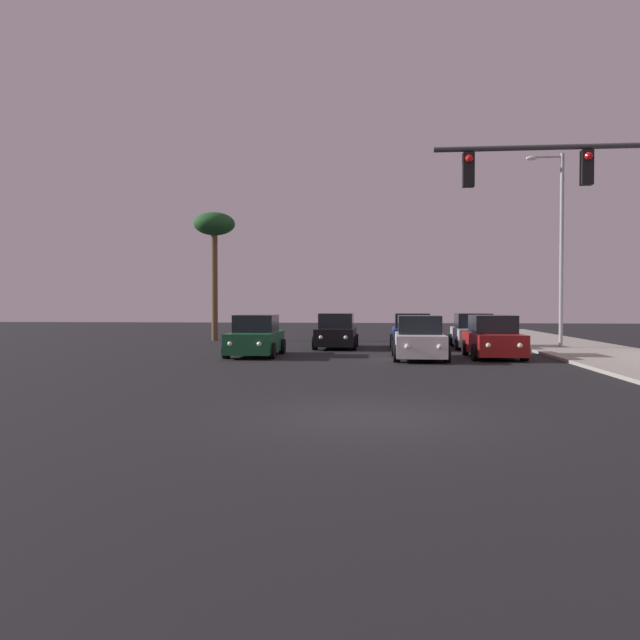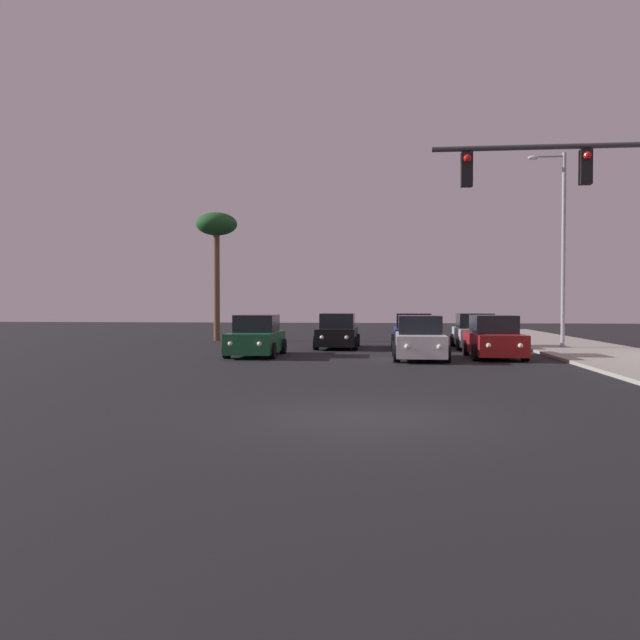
% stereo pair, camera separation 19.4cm
% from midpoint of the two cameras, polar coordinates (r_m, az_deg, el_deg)
% --- Properties ---
extents(ground_plane, '(120.00, 120.00, 0.00)m').
position_cam_midpoint_polar(ground_plane, '(11.83, 3.99, -8.82)').
color(ground_plane, black).
extents(car_black, '(2.04, 4.31, 1.68)m').
position_cam_midpoint_polar(car_black, '(30.07, 1.31, -1.14)').
color(car_black, black).
rests_on(car_black, ground).
extents(car_blue, '(2.04, 4.32, 1.68)m').
position_cam_midpoint_polar(car_blue, '(30.20, 8.21, -1.14)').
color(car_blue, navy).
rests_on(car_blue, ground).
extents(car_red, '(2.04, 4.32, 1.68)m').
position_cam_midpoint_polar(car_red, '(25.47, 15.33, -1.65)').
color(car_red, maroon).
rests_on(car_red, ground).
extents(car_green, '(2.04, 4.32, 1.68)m').
position_cam_midpoint_polar(car_green, '(25.63, -6.12, -1.59)').
color(car_green, '#195933').
rests_on(car_green, ground).
extents(car_silver, '(2.04, 4.33, 1.68)m').
position_cam_midpoint_polar(car_silver, '(30.78, 13.67, -1.12)').
color(car_silver, '#B7B7BC').
rests_on(car_silver, ground).
extents(car_white, '(2.04, 4.32, 1.68)m').
position_cam_midpoint_polar(car_white, '(24.23, 8.83, -1.77)').
color(car_white, silver).
rests_on(car_white, ground).
extents(traffic_light_mast, '(6.17, 0.36, 6.50)m').
position_cam_midpoint_polar(traffic_light_mast, '(18.01, 24.19, 9.47)').
color(traffic_light_mast, '#38383D').
rests_on(traffic_light_mast, sidewalk_right).
extents(street_lamp, '(1.74, 0.24, 9.00)m').
position_cam_midpoint_polar(street_lamp, '(31.21, 20.82, 6.87)').
color(street_lamp, '#99999E').
rests_on(street_lamp, sidewalk_right).
extents(palm_tree_mid, '(2.40, 2.40, 7.46)m').
position_cam_midpoint_polar(palm_tree_mid, '(37.14, -9.79, 8.12)').
color(palm_tree_mid, brown).
rests_on(palm_tree_mid, ground).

